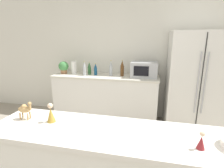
# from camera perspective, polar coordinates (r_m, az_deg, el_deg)

# --- Properties ---
(wall_back) EXTENTS (8.00, 0.06, 2.55)m
(wall_back) POSITION_cam_1_polar(r_m,az_deg,el_deg) (3.59, 7.76, 9.13)
(wall_back) COLOR silver
(wall_back) RESTS_ON ground_plane
(back_counter) EXTENTS (2.05, 0.63, 0.92)m
(back_counter) POSITION_cam_1_polar(r_m,az_deg,el_deg) (3.54, -2.07, -4.38)
(back_counter) COLOR white
(back_counter) RESTS_ON ground_plane
(refrigerator) EXTENTS (0.92, 0.75, 1.73)m
(refrigerator) POSITION_cam_1_polar(r_m,az_deg,el_deg) (3.33, 25.44, 0.27)
(refrigerator) COLOR silver
(refrigerator) RESTS_ON ground_plane
(potted_plant) EXTENTS (0.20, 0.20, 0.25)m
(potted_plant) POSITION_cam_1_polar(r_m,az_deg,el_deg) (3.70, -15.53, 5.38)
(potted_plant) COLOR #9E6B47
(potted_plant) RESTS_ON back_counter
(paper_towel_roll) EXTENTS (0.11, 0.11, 0.25)m
(paper_towel_roll) POSITION_cam_1_polar(r_m,az_deg,el_deg) (3.64, -12.32, 5.28)
(paper_towel_roll) COLOR white
(paper_towel_roll) RESTS_ON back_counter
(microwave) EXTENTS (0.48, 0.37, 0.28)m
(microwave) POSITION_cam_1_polar(r_m,az_deg,el_deg) (3.30, 10.43, 4.70)
(microwave) COLOR #B2B5BA
(microwave) RESTS_ON back_counter
(back_bottle_0) EXTENTS (0.06, 0.06, 0.25)m
(back_bottle_0) POSITION_cam_1_polar(r_m,az_deg,el_deg) (3.51, -7.39, 5.05)
(back_bottle_0) COLOR #2D6033
(back_bottle_0) RESTS_ON back_counter
(back_bottle_1) EXTENTS (0.07, 0.07, 0.30)m
(back_bottle_1) POSITION_cam_1_polar(r_m,az_deg,el_deg) (3.34, 3.34, 5.12)
(back_bottle_1) COLOR brown
(back_bottle_1) RESTS_ON back_counter
(back_bottle_2) EXTENTS (0.06, 0.06, 0.29)m
(back_bottle_2) POSITION_cam_1_polar(r_m,az_deg,el_deg) (3.37, -0.37, 5.11)
(back_bottle_2) COLOR #B2B7BC
(back_bottle_2) RESTS_ON back_counter
(back_bottle_3) EXTENTS (0.06, 0.06, 0.23)m
(back_bottle_3) POSITION_cam_1_polar(r_m,az_deg,el_deg) (3.44, -5.39, 4.74)
(back_bottle_3) COLOR navy
(back_bottle_3) RESTS_ON back_counter
(back_bottle_4) EXTENTS (0.06, 0.06, 0.27)m
(back_bottle_4) POSITION_cam_1_polar(r_m,az_deg,el_deg) (3.43, -9.01, 4.93)
(back_bottle_4) COLOR #B2B7BC
(back_bottle_4) RESTS_ON back_counter
(camel_figurine) EXTENTS (0.13, 0.07, 0.16)m
(camel_figurine) POSITION_cam_1_polar(r_m,az_deg,el_deg) (1.70, -26.56, -7.30)
(camel_figurine) COLOR tan
(camel_figurine) RESTS_ON bar_counter
(wise_man_figurine_blue) EXTENTS (0.07, 0.07, 0.17)m
(wise_man_figurine_blue) POSITION_cam_1_polar(r_m,az_deg,el_deg) (1.57, -19.34, -9.19)
(wise_man_figurine_blue) COLOR #B28933
(wise_man_figurine_blue) RESTS_ON bar_counter
(wise_man_figurine_crimson) EXTENTS (0.05, 0.05, 0.12)m
(wise_man_figurine_crimson) POSITION_cam_1_polar(r_m,az_deg,el_deg) (1.30, 27.13, -16.36)
(wise_man_figurine_crimson) COLOR maroon
(wise_man_figurine_crimson) RESTS_ON bar_counter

